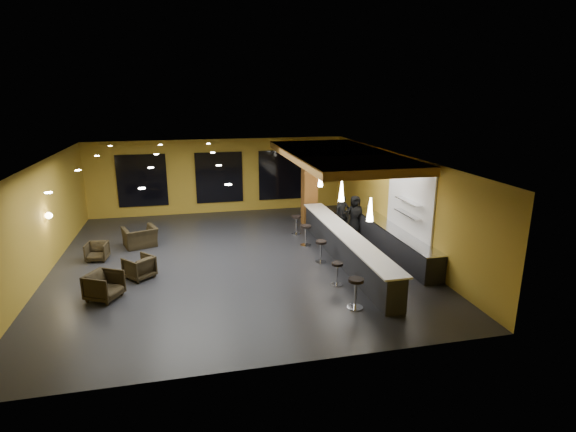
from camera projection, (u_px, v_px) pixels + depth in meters
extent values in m
cube|color=black|center=(235.00, 260.00, 15.66)|extent=(12.00, 13.00, 0.10)
cube|color=black|center=(232.00, 158.00, 14.69)|extent=(12.00, 13.00, 0.10)
cube|color=#A68325|center=(219.00, 176.00, 21.33)|extent=(12.00, 0.10, 3.50)
cube|color=#A68325|center=(268.00, 292.00, 9.02)|extent=(12.00, 0.10, 3.50)
cube|color=#A68325|center=(38.00, 222.00, 13.89)|extent=(0.10, 13.00, 3.50)
cube|color=#A68325|center=(399.00, 201.00, 16.46)|extent=(0.10, 13.00, 3.50)
cube|color=olive|center=(338.00, 155.00, 16.53)|extent=(3.60, 8.00, 0.28)
cube|color=black|center=(142.00, 181.00, 20.50)|extent=(2.20, 0.06, 2.40)
cube|color=black|center=(219.00, 178.00, 21.24)|extent=(2.20, 0.06, 2.40)
cube|color=black|center=(281.00, 175.00, 21.88)|extent=(2.20, 0.06, 2.40)
cube|color=white|center=(410.00, 201.00, 15.43)|extent=(0.06, 3.20, 2.40)
cube|color=black|center=(345.00, 247.00, 15.35)|extent=(0.60, 8.00, 1.00)
cube|color=white|center=(345.00, 233.00, 15.21)|extent=(0.78, 8.10, 0.05)
cube|color=black|center=(392.00, 240.00, 16.26)|extent=(0.70, 6.00, 0.86)
cube|color=silver|center=(393.00, 228.00, 16.14)|extent=(0.72, 6.00, 0.03)
cube|color=silver|center=(408.00, 214.00, 15.32)|extent=(0.30, 1.50, 0.03)
cube|color=silver|center=(409.00, 201.00, 15.20)|extent=(0.30, 1.50, 0.03)
cube|color=brown|center=(309.00, 185.00, 19.33)|extent=(0.60, 0.60, 3.50)
sphere|color=#FFE5B2|center=(49.00, 216.00, 14.39)|extent=(0.22, 0.22, 0.22)
cone|color=white|center=(370.00, 209.00, 12.97)|extent=(0.20, 0.20, 0.70)
cone|color=white|center=(342.00, 191.00, 15.32)|extent=(0.20, 0.20, 0.70)
cone|color=white|center=(320.00, 178.00, 17.67)|extent=(0.20, 0.20, 0.70)
imported|color=black|center=(342.00, 215.00, 18.18)|extent=(0.61, 0.41, 1.63)
imported|color=black|center=(343.00, 215.00, 18.32)|extent=(0.79, 0.64, 1.55)
imported|color=black|center=(355.00, 215.00, 18.24)|extent=(0.79, 0.52, 1.59)
imported|color=black|center=(104.00, 286.00, 12.56)|extent=(1.15, 1.14, 0.78)
imported|color=black|center=(139.00, 267.00, 13.98)|extent=(1.09, 1.10, 0.72)
imported|color=black|center=(97.00, 251.00, 15.45)|extent=(0.75, 0.77, 0.64)
imported|color=black|center=(140.00, 237.00, 16.81)|extent=(1.42, 1.33, 0.75)
cylinder|color=silver|center=(355.00, 307.00, 12.11)|extent=(0.43, 0.43, 0.03)
cylinder|color=silver|center=(355.00, 294.00, 12.01)|extent=(0.08, 0.08, 0.76)
cylinder|color=black|center=(356.00, 280.00, 11.90)|extent=(0.41, 0.41, 0.09)
cylinder|color=silver|center=(337.00, 284.00, 13.55)|extent=(0.36, 0.36, 0.03)
cylinder|color=silver|center=(337.00, 275.00, 13.47)|extent=(0.06, 0.06, 0.64)
cylinder|color=black|center=(337.00, 264.00, 13.37)|extent=(0.35, 0.35, 0.07)
cylinder|color=silver|center=(321.00, 262.00, 15.35)|extent=(0.39, 0.39, 0.03)
cylinder|color=silver|center=(321.00, 252.00, 15.25)|extent=(0.07, 0.07, 0.68)
cylinder|color=black|center=(321.00, 242.00, 15.16)|extent=(0.37, 0.37, 0.08)
cylinder|color=silver|center=(306.00, 245.00, 17.00)|extent=(0.41, 0.41, 0.03)
cylinder|color=silver|center=(306.00, 236.00, 16.90)|extent=(0.07, 0.07, 0.71)
cylinder|color=black|center=(306.00, 226.00, 16.80)|extent=(0.39, 0.39, 0.08)
cylinder|color=silver|center=(296.00, 234.00, 18.36)|extent=(0.39, 0.39, 0.03)
cylinder|color=silver|center=(296.00, 226.00, 18.27)|extent=(0.07, 0.07, 0.69)
cylinder|color=black|center=(296.00, 217.00, 18.16)|extent=(0.38, 0.38, 0.08)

